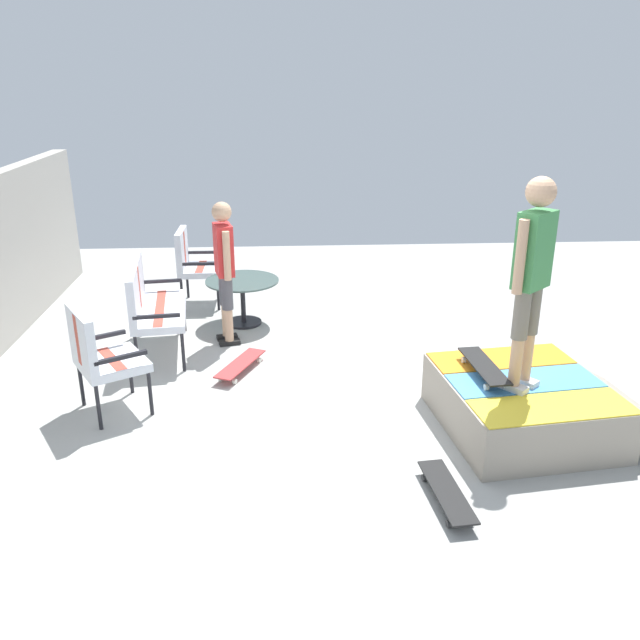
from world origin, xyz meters
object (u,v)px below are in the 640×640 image
at_px(person_skater, 532,269).
at_px(skateboard_by_bench, 240,364).
at_px(patio_chair_near_house, 192,260).
at_px(patio_chair_by_wall, 98,352).
at_px(person_watching, 224,263).
at_px(patio_bench, 149,300).
at_px(skateboard_on_ramp, 484,366).
at_px(skate_ramp, 525,404).
at_px(skateboard_spare, 447,492).
at_px(patio_table, 243,293).

relative_size(person_skater, skateboard_by_bench, 2.17).
xyz_separation_m(patio_chair_near_house, patio_chair_by_wall, (-3.04, 0.46, 0.00)).
xyz_separation_m(person_watching, person_skater, (-2.27, -2.62, 0.55)).
xyz_separation_m(patio_bench, skateboard_by_bench, (-0.59, -1.01, -0.53)).
distance_m(patio_chair_by_wall, person_watching, 1.97).
bearing_deg(skateboard_by_bench, patio_chair_near_house, 18.53).
bearing_deg(skateboard_by_bench, skateboard_on_ramp, -118.57).
distance_m(skate_ramp, person_watching, 3.56).
relative_size(patio_chair_near_house, skateboard_by_bench, 1.26).
bearing_deg(patio_bench, skateboard_by_bench, -120.09).
bearing_deg(skate_ramp, person_watching, 52.05).
bearing_deg(person_skater, skateboard_on_ramp, 44.52).
distance_m(patio_bench, skateboard_by_bench, 1.28).
distance_m(patio_chair_near_house, person_skater, 4.91).
relative_size(skate_ramp, skateboard_by_bench, 2.60).
relative_size(patio_bench, skateboard_by_bench, 1.62).
relative_size(patio_chair_near_house, skateboard_spare, 1.25).
relative_size(patio_chair_by_wall, person_skater, 0.58).
relative_size(patio_bench, patio_chair_by_wall, 1.28).
relative_size(patio_table, skateboard_spare, 1.10).
distance_m(skateboard_spare, skateboard_on_ramp, 1.35).
relative_size(person_skater, skateboard_on_ramp, 2.16).
height_order(patio_table, skateboard_on_ramp, same).
bearing_deg(skateboard_spare, patio_table, 23.98).
xyz_separation_m(patio_bench, patio_chair_by_wall, (-1.41, 0.19, -0.00)).
relative_size(patio_chair_near_house, person_skater, 0.58).
relative_size(patio_chair_near_house, skateboard_on_ramp, 1.25).
distance_m(patio_chair_by_wall, skateboard_by_bench, 1.55).
bearing_deg(patio_chair_by_wall, person_skater, -99.47).
height_order(skate_ramp, skateboard_by_bench, skate_ramp).
height_order(patio_chair_near_house, skateboard_by_bench, patio_chair_near_house).
relative_size(patio_table, person_watching, 0.55).
distance_m(person_watching, skateboard_spare, 3.75).
relative_size(patio_chair_by_wall, patio_table, 1.13).
distance_m(person_skater, skateboard_by_bench, 3.16).
xyz_separation_m(skate_ramp, skateboard_by_bench, (1.31, 2.56, -0.15)).
relative_size(skateboard_by_bench, skateboard_on_ramp, 1.00).
xyz_separation_m(patio_chair_by_wall, skateboard_by_bench, (0.83, -1.20, -0.53)).
xyz_separation_m(patio_table, person_skater, (-2.85, -2.47, 1.10)).
height_order(patio_bench, person_skater, person_skater).
bearing_deg(skateboard_spare, patio_bench, 42.15).
xyz_separation_m(skateboard_spare, skateboard_on_ramp, (1.14, -0.57, 0.47)).
height_order(skate_ramp, skateboard_on_ramp, skateboard_on_ramp).
distance_m(patio_table, skateboard_on_ramp, 3.45).
xyz_separation_m(patio_bench, patio_table, (0.83, -0.97, -0.21)).
distance_m(patio_chair_by_wall, patio_table, 2.54).
bearing_deg(skate_ramp, patio_bench, 62.02).
distance_m(patio_bench, patio_chair_by_wall, 1.43).
relative_size(patio_bench, patio_table, 1.45).
relative_size(skate_ramp, person_skater, 1.20).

